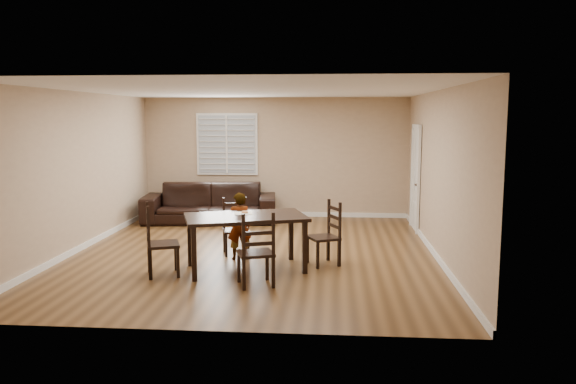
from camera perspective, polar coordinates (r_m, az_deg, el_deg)
The scene contains 11 objects.
ground at distance 9.54m, azimuth -3.44°, elevation -6.15°, with size 7.00×7.00×0.00m, color brown.
room at distance 9.45m, azimuth -3.16°, elevation 4.80°, with size 6.04×7.04×2.72m.
dining_table at distance 8.36m, azimuth -4.33°, elevation -2.99°, with size 1.98×1.49×0.82m.
chair_near at distance 9.48m, azimuth -5.38°, elevation -3.65°, with size 0.51×0.49×0.93m.
chair_far at distance 7.52m, azimuth -3.12°, elevation -6.29°, with size 0.58×0.56×1.03m.
chair_left at distance 8.30m, azimuth -13.47°, elevation -5.08°, with size 0.58×0.60×1.05m.
chair_right at distance 8.74m, azimuth 4.30°, elevation -4.43°, with size 0.57×0.58×0.99m.
child at distance 9.01m, azimuth -4.98°, elevation -3.47°, with size 0.40×0.26×1.08m, color gray.
napkin at distance 8.53m, azimuth -4.55°, elevation -2.16°, with size 0.27×0.27×0.00m, color white.
donut at distance 8.53m, azimuth -4.41°, elevation -2.01°, with size 0.11×0.11×0.04m.
sofa at distance 12.29m, azimuth -7.94°, elevation -1.11°, with size 2.84×1.11×0.83m, color black.
Camera 1 is at (1.31, -9.17, 2.29)m, focal length 35.00 mm.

